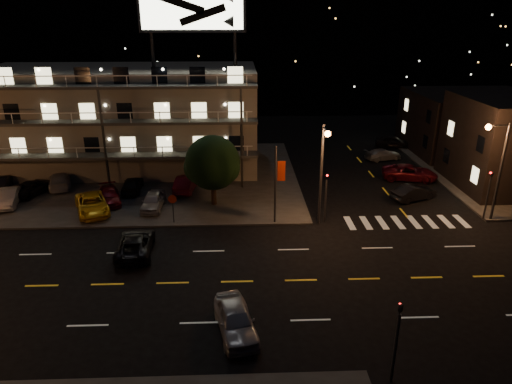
{
  "coord_description": "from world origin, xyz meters",
  "views": [
    {
      "loc": [
        2.23,
        -24.46,
        15.54
      ],
      "look_at": [
        3.49,
        8.0,
        2.86
      ],
      "focal_mm": 32.0,
      "sensor_mm": 36.0,
      "label": 1
    }
  ],
  "objects_px": {
    "lot_car_4": "(153,201)",
    "lot_car_2": "(92,204)",
    "side_car_0": "(414,193)",
    "tree": "(212,164)",
    "road_car_east": "(235,319)",
    "road_car_west": "(135,244)",
    "lot_car_7": "(60,180)"
  },
  "relations": [
    {
      "from": "lot_car_4",
      "to": "lot_car_2",
      "type": "bearing_deg",
      "value": -170.31
    },
    {
      "from": "lot_car_2",
      "to": "side_car_0",
      "type": "relative_size",
      "value": 1.21
    },
    {
      "from": "tree",
      "to": "lot_car_4",
      "type": "xyz_separation_m",
      "value": [
        -5.07,
        -0.79,
        -2.93
      ]
    },
    {
      "from": "road_car_east",
      "to": "road_car_west",
      "type": "distance_m",
      "value": 11.22
    },
    {
      "from": "side_car_0",
      "to": "road_car_east",
      "type": "distance_m",
      "value": 23.73
    },
    {
      "from": "lot_car_2",
      "to": "side_car_0",
      "type": "xyz_separation_m",
      "value": [
        27.8,
        2.02,
        -0.17
      ]
    },
    {
      "from": "tree",
      "to": "lot_car_2",
      "type": "distance_m",
      "value": 10.48
    },
    {
      "from": "lot_car_2",
      "to": "lot_car_4",
      "type": "xyz_separation_m",
      "value": [
        4.9,
        0.65,
        -0.03
      ]
    },
    {
      "from": "side_car_0",
      "to": "lot_car_4",
      "type": "bearing_deg",
      "value": 69.66
    },
    {
      "from": "tree",
      "to": "road_car_west",
      "type": "xyz_separation_m",
      "value": [
        -5.01,
        -8.28,
        -3.06
      ]
    },
    {
      "from": "lot_car_2",
      "to": "side_car_0",
      "type": "distance_m",
      "value": 27.87
    },
    {
      "from": "lot_car_4",
      "to": "road_car_east",
      "type": "distance_m",
      "value": 17.73
    },
    {
      "from": "side_car_0",
      "to": "road_car_west",
      "type": "relative_size",
      "value": 0.85
    },
    {
      "from": "lot_car_2",
      "to": "lot_car_4",
      "type": "height_order",
      "value": "lot_car_2"
    },
    {
      "from": "road_car_east",
      "to": "lot_car_4",
      "type": "bearing_deg",
      "value": 101.44
    },
    {
      "from": "side_car_0",
      "to": "tree",
      "type": "bearing_deg",
      "value": 68.09
    },
    {
      "from": "lot_car_2",
      "to": "road_car_east",
      "type": "bearing_deg",
      "value": -75.3
    },
    {
      "from": "tree",
      "to": "road_car_west",
      "type": "height_order",
      "value": "tree"
    },
    {
      "from": "road_car_east",
      "to": "road_car_west",
      "type": "relative_size",
      "value": 0.89
    },
    {
      "from": "tree",
      "to": "side_car_0",
      "type": "bearing_deg",
      "value": 1.85
    },
    {
      "from": "road_car_east",
      "to": "lot_car_2",
      "type": "bearing_deg",
      "value": 115.43
    },
    {
      "from": "lot_car_2",
      "to": "road_car_east",
      "type": "distance_m",
      "value": 19.66
    },
    {
      "from": "road_car_west",
      "to": "lot_car_4",
      "type": "bearing_deg",
      "value": -93.45
    },
    {
      "from": "side_car_0",
      "to": "road_car_east",
      "type": "bearing_deg",
      "value": 114.27
    },
    {
      "from": "tree",
      "to": "road_car_east",
      "type": "height_order",
      "value": "tree"
    },
    {
      "from": "side_car_0",
      "to": "road_car_east",
      "type": "xyz_separation_m",
      "value": [
        -15.87,
        -17.65,
        0.06
      ]
    },
    {
      "from": "lot_car_7",
      "to": "side_car_0",
      "type": "bearing_deg",
      "value": 154.62
    },
    {
      "from": "tree",
      "to": "lot_car_4",
      "type": "relative_size",
      "value": 1.51
    },
    {
      "from": "lot_car_2",
      "to": "lot_car_7",
      "type": "relative_size",
      "value": 1.07
    },
    {
      "from": "road_car_east",
      "to": "road_car_west",
      "type": "height_order",
      "value": "road_car_east"
    },
    {
      "from": "lot_car_4",
      "to": "lot_car_7",
      "type": "height_order",
      "value": "lot_car_7"
    },
    {
      "from": "lot_car_7",
      "to": "side_car_0",
      "type": "xyz_separation_m",
      "value": [
        32.61,
        -4.13,
        -0.15
      ]
    }
  ]
}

